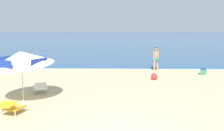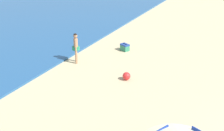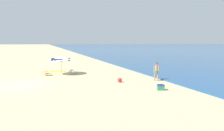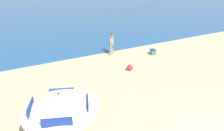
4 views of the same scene
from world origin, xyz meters
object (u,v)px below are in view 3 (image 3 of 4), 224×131
Objects in this scene: cooler_box at (161,87)px; beach_ball at (120,80)px; beach_towel at (58,71)px; lounge_chair_beside_umbrella at (73,72)px; beach_umbrella_striped_main at (61,58)px; lounge_chair_under_umbrella at (47,73)px; person_standing_near_shore at (156,70)px.

cooler_box is 1.55× the size of beach_ball.
beach_towel is at bearing -150.50° from beach_ball.
lounge_chair_beside_umbrella is at bearing 29.09° from beach_towel.
beach_towel is at bearing -173.72° from beach_umbrella_striped_main.
lounge_chair_under_umbrella is 0.59× the size of person_standing_near_shore.
lounge_chair_under_umbrella is at bearing -139.88° from cooler_box.
lounge_chair_beside_umbrella is (0.28, 1.17, -1.45)m from beach_umbrella_striped_main.
lounge_chair_under_umbrella is 2.68m from lounge_chair_beside_umbrella.
beach_umbrella_striped_main is 2.86m from beach_towel.
lounge_chair_under_umbrella reaches higher than beach_ball.
beach_umbrella_striped_main is at bearing -143.35° from beach_ball.
lounge_chair_under_umbrella is 2.54× the size of beach_ball.
cooler_box is (9.20, 6.05, -1.52)m from beach_umbrella_striped_main.
beach_ball is 0.21× the size of beach_towel.
beach_towel is at bearing -137.93° from person_standing_near_shore.
beach_ball is at bearing 46.28° from lounge_chair_under_umbrella.
beach_umbrella_striped_main is 2.11× the size of person_standing_near_shore.
beach_ball reaches higher than beach_towel.
beach_ball is (-0.60, -3.26, -0.76)m from person_standing_near_shore.
lounge_chair_under_umbrella is 2.82m from beach_towel.
beach_ball is at bearing 36.65° from beach_umbrella_striped_main.
cooler_box is 3.81m from beach_ball.
lounge_chair_under_umbrella is at bearing -91.04° from lounge_chair_beside_umbrella.
beach_towel is at bearing -150.91° from lounge_chair_beside_umbrella.
lounge_chair_beside_umbrella is 2.94m from beach_towel.
beach_ball is 9.29m from beach_towel.
beach_towel is (-2.27, -0.25, -1.71)m from beach_umbrella_striped_main.
beach_umbrella_striped_main is 5.87× the size of cooler_box.
lounge_chair_under_umbrella reaches higher than beach_towel.
beach_ball is (5.81, 4.32, -1.53)m from beach_umbrella_striped_main.
beach_ball is (5.53, 3.15, -0.08)m from lounge_chair_beside_umbrella.
beach_umbrella_striped_main is 9.12× the size of beach_ball.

